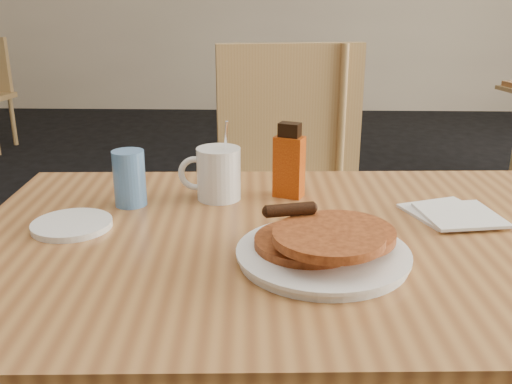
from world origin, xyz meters
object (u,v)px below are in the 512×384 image
main_table (292,257)px  syrup_bottle (289,163)px  chair_main_far (290,182)px  pancake_plate (324,247)px  blue_tumbler (129,178)px  coffee_mug (217,173)px

main_table → syrup_bottle: bearing=90.6°
chair_main_far → pancake_plate: size_ratio=3.59×
main_table → blue_tumbler: blue_tumbler is taller
chair_main_far → main_table: bearing=-101.1°
chair_main_far → pancake_plate: chair_main_far is taller
syrup_bottle → blue_tumbler: syrup_bottle is taller
syrup_bottle → chair_main_far: bearing=109.3°
chair_main_far → coffee_mug: 0.59m
main_table → coffee_mug: coffee_mug is taller
pancake_plate → blue_tumbler: size_ratio=2.48×
coffee_mug → blue_tumbler: coffee_mug is taller
main_table → pancake_plate: 0.13m
pancake_plate → main_table: bearing=115.7°
pancake_plate → coffee_mug: size_ratio=1.64×
coffee_mug → syrup_bottle: bearing=19.8°
main_table → coffee_mug: (-0.15, 0.20, 0.10)m
main_table → blue_tumbler: 0.38m
syrup_bottle → main_table: bearing=-68.2°
syrup_bottle → blue_tumbler: 0.33m
main_table → syrup_bottle: 0.24m
coffee_mug → blue_tumbler: 0.18m
chair_main_far → blue_tumbler: chair_main_far is taller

